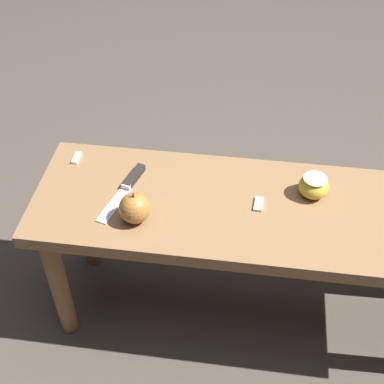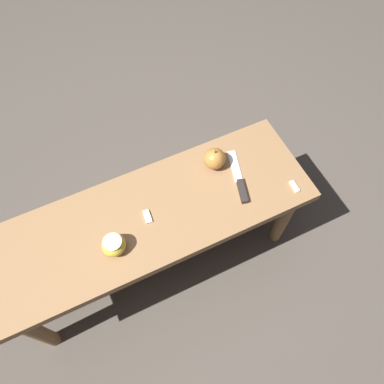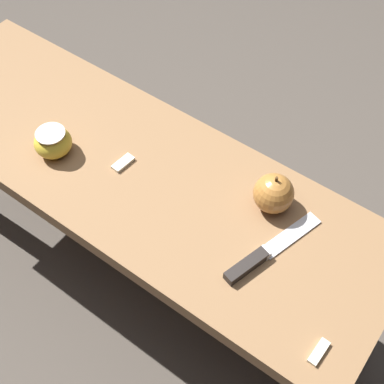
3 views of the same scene
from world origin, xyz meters
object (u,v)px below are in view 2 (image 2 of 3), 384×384
(knife, at_px, (240,184))
(apple_whole, at_px, (215,159))
(apple_cut, at_px, (114,245))
(wooden_bench, at_px, (151,223))

(knife, height_order, apple_whole, apple_whole)
(apple_whole, xyz_separation_m, apple_cut, (0.47, 0.16, -0.01))
(knife, height_order, apple_cut, apple_cut)
(knife, relative_size, apple_whole, 2.52)
(knife, distance_m, apple_whole, 0.14)
(wooden_bench, distance_m, apple_whole, 0.35)
(wooden_bench, bearing_deg, apple_cut, 23.57)
(knife, xyz_separation_m, apple_cut, (0.52, 0.04, 0.02))
(knife, bearing_deg, wooden_bench, 100.85)
(wooden_bench, distance_m, apple_cut, 0.20)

